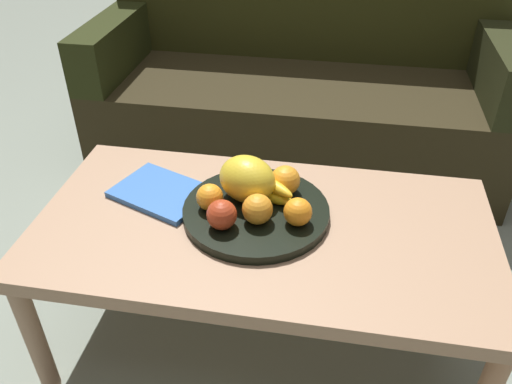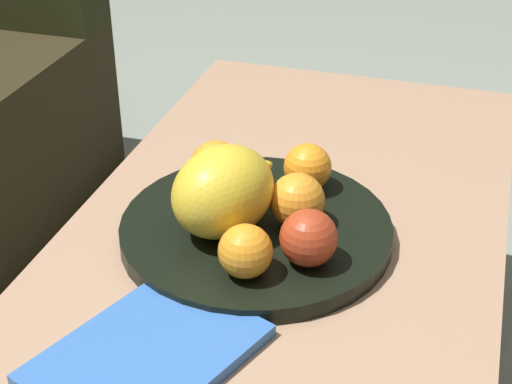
{
  "view_description": "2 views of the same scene",
  "coord_description": "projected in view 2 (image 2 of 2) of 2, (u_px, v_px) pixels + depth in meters",
  "views": [
    {
      "loc": [
        0.16,
        -1.02,
        1.27
      ],
      "look_at": [
        -0.02,
        0.03,
        0.51
      ],
      "focal_mm": 36.39,
      "sensor_mm": 36.0,
      "label": 1
    },
    {
      "loc": [
        -0.91,
        -0.24,
        1.07
      ],
      "look_at": [
        -0.02,
        0.03,
        0.51
      ],
      "focal_mm": 55.98,
      "sensor_mm": 36.0,
      "label": 2
    }
  ],
  "objects": [
    {
      "name": "orange_back",
      "position": [
        245.0,
        251.0,
        1.0
      ],
      "size": [
        0.07,
        0.07,
        0.07
      ],
      "primitive_type": "sphere",
      "color": "orange",
      "rests_on": "fruit_bowl"
    },
    {
      "name": "magazine",
      "position": [
        147.0,
        355.0,
        0.91
      ],
      "size": [
        0.3,
        0.26,
        0.02
      ],
      "primitive_type": "cube",
      "rotation": [
        0.0,
        0.0,
        -0.38
      ],
      "color": "#3469BC",
      "rests_on": "coffee_table"
    },
    {
      "name": "orange_front",
      "position": [
        308.0,
        167.0,
        1.18
      ],
      "size": [
        0.07,
        0.07,
        0.07
      ],
      "primitive_type": "sphere",
      "color": "orange",
      "rests_on": "fruit_bowl"
    },
    {
      "name": "melon_large_front",
      "position": [
        223.0,
        191.0,
        1.07
      ],
      "size": [
        0.19,
        0.17,
        0.12
      ],
      "primitive_type": "ellipsoid",
      "rotation": [
        0.0,
        0.0,
        -0.4
      ],
      "color": "yellow",
      "rests_on": "fruit_bowl"
    },
    {
      "name": "orange_left",
      "position": [
        216.0,
        167.0,
        1.17
      ],
      "size": [
        0.08,
        0.08,
        0.08
      ],
      "primitive_type": "sphere",
      "color": "orange",
      "rests_on": "fruit_bowl"
    },
    {
      "name": "banana_bunch",
      "position": [
        232.0,
        191.0,
        1.14
      ],
      "size": [
        0.15,
        0.12,
        0.06
      ],
      "color": "yellow",
      "rests_on": "fruit_bowl"
    },
    {
      "name": "fruit_bowl",
      "position": [
        256.0,
        230.0,
        1.12
      ],
      "size": [
        0.38,
        0.38,
        0.03
      ],
      "primitive_type": "cylinder",
      "color": "black",
      "rests_on": "coffee_table"
    },
    {
      "name": "coffee_table",
      "position": [
        282.0,
        258.0,
        1.16
      ],
      "size": [
        1.18,
        0.61,
        0.43
      ],
      "color": "tan",
      "rests_on": "ground_plane"
    },
    {
      "name": "orange_right",
      "position": [
        297.0,
        200.0,
        1.09
      ],
      "size": [
        0.08,
        0.08,
        0.08
      ],
      "primitive_type": "sphere",
      "color": "orange",
      "rests_on": "fruit_bowl"
    },
    {
      "name": "apple_front",
      "position": [
        309.0,
        238.0,
        1.02
      ],
      "size": [
        0.08,
        0.08,
        0.08
      ],
      "primitive_type": "sphere",
      "color": "#AF3A1D",
      "rests_on": "fruit_bowl"
    }
  ]
}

